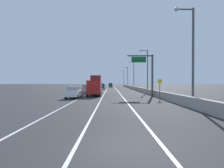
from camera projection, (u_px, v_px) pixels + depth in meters
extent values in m
plane|color=#2D2D30|center=(112.00, 88.00, 70.89)|extent=(320.00, 320.00, 0.00)
cube|color=silver|center=(97.00, 89.00, 61.85)|extent=(0.16, 130.00, 0.00)
cube|color=silver|center=(107.00, 89.00, 61.88)|extent=(0.16, 130.00, 0.00)
cube|color=silver|center=(117.00, 89.00, 61.91)|extent=(0.16, 130.00, 0.00)
cube|color=#9E998E|center=(141.00, 90.00, 46.95)|extent=(0.60, 120.00, 1.10)
cylinder|color=#47474C|center=(152.00, 76.00, 31.72)|extent=(0.36, 0.36, 7.50)
cube|color=#47474C|center=(140.00, 56.00, 31.67)|extent=(4.50, 0.20, 0.20)
cube|color=#0C5923|center=(139.00, 60.00, 31.55)|extent=(2.60, 0.10, 1.00)
cylinder|color=#4C4C51|center=(160.00, 92.00, 25.89)|extent=(0.10, 0.10, 2.40)
cube|color=yellow|center=(160.00, 81.00, 25.84)|extent=(0.60, 0.04, 0.60)
cylinder|color=#4C4C51|center=(193.00, 57.00, 18.76)|extent=(0.24, 0.24, 10.44)
cube|color=#4C4C51|center=(185.00, 9.00, 18.69)|extent=(1.80, 0.12, 0.12)
sphere|color=beige|center=(176.00, 9.00, 18.68)|extent=(0.44, 0.44, 0.44)
cylinder|color=#4C4C51|center=(148.00, 71.00, 43.15)|extent=(0.24, 0.24, 10.44)
cube|color=#4C4C51|center=(144.00, 51.00, 43.09)|extent=(1.80, 0.12, 0.12)
sphere|color=beige|center=(140.00, 51.00, 43.08)|extent=(0.44, 0.44, 0.44)
cylinder|color=#4C4C51|center=(134.00, 75.00, 67.55)|extent=(0.24, 0.24, 10.44)
cube|color=#4C4C51|center=(131.00, 62.00, 67.49)|extent=(1.80, 0.12, 0.12)
sphere|color=beige|center=(129.00, 62.00, 67.48)|extent=(0.44, 0.44, 0.44)
cylinder|color=#4C4C51|center=(128.00, 77.00, 91.95)|extent=(0.24, 0.24, 10.44)
cube|color=#4C4C51|center=(126.00, 67.00, 91.88)|extent=(1.80, 0.12, 0.12)
sphere|color=beige|center=(124.00, 67.00, 91.87)|extent=(0.44, 0.44, 0.44)
cylinder|color=#4C4C51|center=(124.00, 78.00, 116.34)|extent=(0.24, 0.24, 10.44)
cube|color=#4C4C51|center=(122.00, 70.00, 116.28)|extent=(1.80, 0.12, 0.12)
sphere|color=beige|center=(121.00, 70.00, 116.27)|extent=(0.44, 0.44, 0.44)
cube|color=#196033|center=(111.00, 85.00, 87.36)|extent=(1.90, 4.79, 1.10)
cube|color=#1C4633|center=(111.00, 84.00, 86.88)|extent=(1.66, 2.16, 0.60)
cylinder|color=black|center=(109.00, 86.00, 89.29)|extent=(0.22, 0.68, 0.68)
cylinder|color=black|center=(112.00, 86.00, 89.32)|extent=(0.22, 0.68, 0.68)
cylinder|color=black|center=(109.00, 87.00, 85.42)|extent=(0.22, 0.68, 0.68)
cylinder|color=black|center=(112.00, 87.00, 85.45)|extent=(0.22, 0.68, 0.68)
cube|color=slate|center=(111.00, 85.00, 98.95)|extent=(1.88, 4.61, 1.17)
cube|color=#4D505A|center=(111.00, 83.00, 98.48)|extent=(1.64, 2.08, 0.60)
cylinder|color=black|center=(109.00, 86.00, 100.79)|extent=(0.22, 0.68, 0.68)
cylinder|color=black|center=(112.00, 86.00, 100.81)|extent=(0.22, 0.68, 0.68)
cylinder|color=black|center=(109.00, 86.00, 97.09)|extent=(0.22, 0.68, 0.68)
cylinder|color=black|center=(112.00, 86.00, 97.11)|extent=(0.22, 0.68, 0.68)
cube|color=gold|center=(99.00, 85.00, 90.26)|extent=(1.85, 4.43, 1.13)
cube|color=olive|center=(99.00, 84.00, 89.82)|extent=(1.59, 2.01, 0.60)
cylinder|color=black|center=(98.00, 86.00, 91.99)|extent=(0.24, 0.68, 0.68)
cylinder|color=black|center=(101.00, 86.00, 92.04)|extent=(0.24, 0.68, 0.68)
cylinder|color=black|center=(98.00, 87.00, 88.50)|extent=(0.24, 0.68, 0.68)
cylinder|color=black|center=(101.00, 87.00, 88.55)|extent=(0.24, 0.68, 0.68)
cube|color=#1E389E|center=(102.00, 87.00, 63.40)|extent=(1.91, 4.24, 1.14)
cube|color=navy|center=(102.00, 84.00, 62.97)|extent=(1.63, 1.93, 0.60)
cylinder|color=black|center=(100.00, 88.00, 65.06)|extent=(0.24, 0.69, 0.68)
cylinder|color=black|center=(105.00, 88.00, 65.03)|extent=(0.24, 0.69, 0.68)
cylinder|color=black|center=(99.00, 88.00, 61.77)|extent=(0.24, 0.69, 0.68)
cylinder|color=black|center=(104.00, 88.00, 61.74)|extent=(0.24, 0.69, 0.68)
cube|color=white|center=(74.00, 93.00, 28.26)|extent=(2.03, 4.36, 0.96)
cube|color=#96969E|center=(74.00, 88.00, 27.82)|extent=(1.73, 1.99, 0.60)
cylinder|color=black|center=(72.00, 95.00, 29.98)|extent=(0.24, 0.69, 0.68)
cylinder|color=black|center=(82.00, 95.00, 29.94)|extent=(0.24, 0.69, 0.68)
cylinder|color=black|center=(66.00, 97.00, 26.58)|extent=(0.24, 0.69, 0.68)
cylinder|color=black|center=(77.00, 97.00, 26.54)|extent=(0.24, 0.69, 0.68)
cube|color=#B7B7BC|center=(87.00, 89.00, 42.06)|extent=(1.86, 4.37, 1.00)
cube|color=gray|center=(86.00, 86.00, 41.62)|extent=(1.62, 1.97, 0.60)
cylinder|color=black|center=(84.00, 91.00, 43.79)|extent=(0.23, 0.68, 0.68)
cylinder|color=black|center=(91.00, 91.00, 43.80)|extent=(0.23, 0.68, 0.68)
cylinder|color=black|center=(82.00, 92.00, 40.34)|extent=(0.23, 0.68, 0.68)
cylinder|color=black|center=(89.00, 92.00, 40.34)|extent=(0.23, 0.68, 0.68)
cube|color=#A51E19|center=(95.00, 87.00, 34.83)|extent=(2.62, 9.89, 2.36)
cube|color=maroon|center=(96.00, 78.00, 36.97)|extent=(2.16, 2.21, 1.10)
cylinder|color=black|center=(91.00, 91.00, 39.02)|extent=(0.24, 1.00, 1.00)
cylinder|color=black|center=(101.00, 91.00, 39.09)|extent=(0.24, 1.00, 1.00)
cylinder|color=black|center=(87.00, 94.00, 30.59)|extent=(0.24, 1.00, 1.00)
cylinder|color=black|center=(100.00, 94.00, 30.66)|extent=(0.24, 1.00, 1.00)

